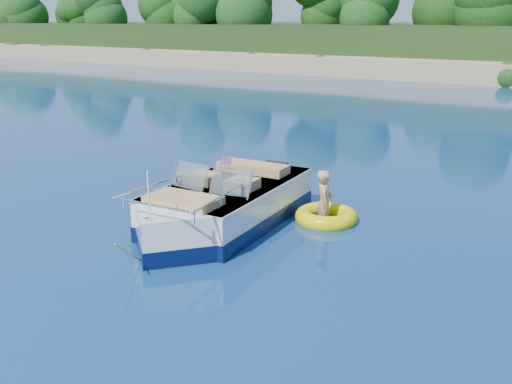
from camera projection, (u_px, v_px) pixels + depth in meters
ground at (162, 235)px, 12.32m from camera, size 160.00×160.00×0.00m
motorboat at (220, 210)px, 12.68m from camera, size 2.61×6.33×2.11m
tow_tube at (326, 217)px, 13.16m from camera, size 1.51×1.51×0.38m
boy at (324, 220)px, 13.22m from camera, size 0.73×0.94×1.68m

